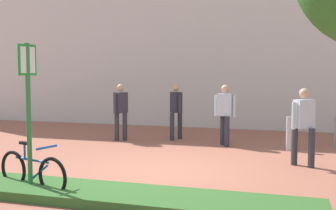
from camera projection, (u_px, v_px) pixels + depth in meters
ground_plane at (162, 171)px, 8.55m from camera, size 60.00×60.00×0.00m
planter_strip at (101, 195)px, 6.60m from camera, size 7.00×1.10×0.16m
parking_sign_post at (28, 96)px, 6.86m from camera, size 0.11×0.36×2.54m
bike_at_sign at (32, 172)px, 7.03m from camera, size 1.63×0.58×0.86m
bollard_steel at (289, 134)px, 10.76m from camera, size 0.16×0.16×0.90m
person_shirt_blue at (303, 122)px, 8.90m from camera, size 0.50×0.43×1.72m
person_suited_dark at (121, 108)px, 12.35m from camera, size 0.36×0.58×1.72m
person_suited_navy at (176, 108)px, 12.50m from camera, size 0.44×0.50×1.72m
person_shirt_white at (225, 111)px, 11.45m from camera, size 0.61×0.40×1.72m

